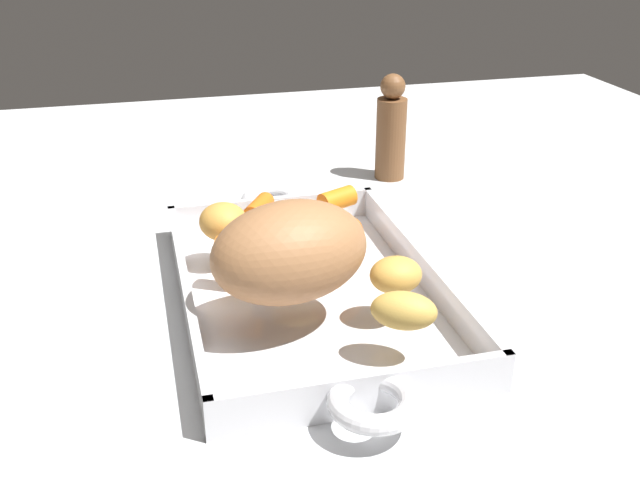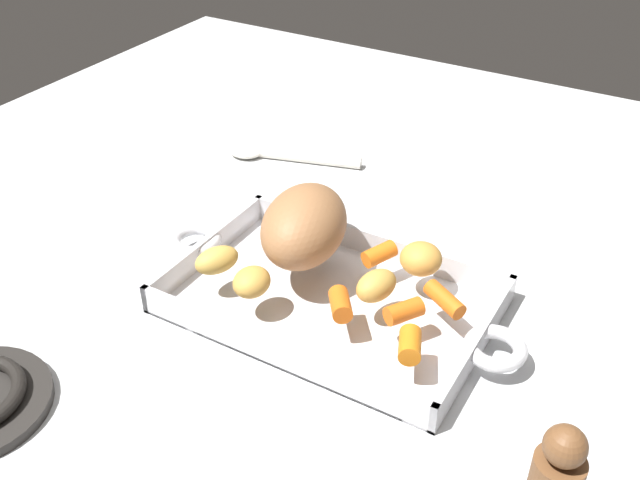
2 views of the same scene
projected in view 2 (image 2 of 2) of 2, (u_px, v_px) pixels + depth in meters
The scene contains 13 objects.
ground_plane at pixel (330, 306), 0.88m from camera, with size 1.64×1.64×0.00m, color silver.
roasting_dish at pixel (330, 299), 0.88m from camera, with size 0.47×0.24×0.04m.
pork_roast at pixel (304, 226), 0.88m from camera, with size 0.14×0.10×0.09m, color #A26D43.
baby_carrot_center_right at pixel (340, 304), 0.81m from camera, with size 0.02×0.02×0.04m, color orange.
baby_carrot_northeast at pixel (410, 345), 0.75m from camera, with size 0.02×0.02×0.04m, color orange.
baby_carrot_northwest at pixel (445, 299), 0.82m from camera, with size 0.02×0.02×0.05m, color orange.
baby_carrot_southwest at pixel (379, 254), 0.89m from camera, with size 0.02×0.02×0.04m, color orange.
baby_carrot_center_left at pixel (404, 311), 0.80m from camera, with size 0.02×0.02×0.04m, color orange.
potato_near_roast at pixel (217, 260), 0.87m from camera, with size 0.06×0.03×0.03m, color gold.
potato_halved at pixel (252, 282), 0.83m from camera, with size 0.04×0.05×0.03m, color gold.
potato_corner at pixel (421, 259), 0.87m from camera, with size 0.05×0.05×0.04m, color gold.
potato_golden_small at pixel (378, 284), 0.83m from camera, with size 0.05×0.04×0.03m, color gold.
serving_spoon at pixel (278, 154), 1.19m from camera, with size 0.22×0.09×0.02m.
Camera 2 is at (-0.33, 0.60, 0.56)m, focal length 41.19 mm.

